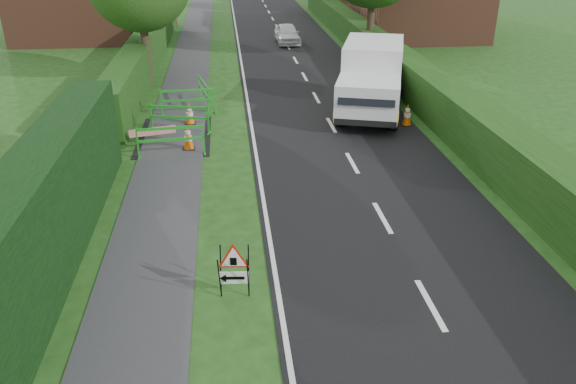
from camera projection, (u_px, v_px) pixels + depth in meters
ground at (308, 351)px, 9.55m from camera, size 120.00×120.00×0.00m
road_surface at (274, 21)px, 41.11m from camera, size 6.00×90.00×0.02m
footpath at (198, 22)px, 40.56m from camera, size 2.00×90.00×0.02m
hedge_west_near at (2, 375)px, 9.05m from camera, size 1.10×18.00×2.50m
hedge_west_far at (150, 64)px, 28.73m from camera, size 1.00×24.00×1.80m
hedge_east at (403, 89)px, 24.51m from camera, size 1.20×50.00×1.50m
triangle_sign at (232, 267)px, 10.63m from camera, size 0.75×0.75×1.00m
works_van at (371, 77)px, 21.01m from camera, size 3.65×5.88×2.52m
traffic_cone_0 at (407, 115)px, 19.96m from camera, size 0.38×0.38×0.79m
traffic_cone_1 at (379, 92)px, 22.64m from camera, size 0.38×0.38×0.79m
traffic_cone_2 at (369, 83)px, 23.88m from camera, size 0.38×0.38×0.79m
traffic_cone_3 at (188, 138)px, 17.84m from camera, size 0.38×0.38×0.79m
traffic_cone_4 at (190, 113)px, 20.09m from camera, size 0.38×0.38×0.79m
ped_barrier_0 at (171, 137)px, 17.20m from camera, size 2.08×0.51×1.00m
ped_barrier_1 at (179, 115)px, 19.14m from camera, size 2.09×0.79×1.00m
ped_barrier_2 at (188, 98)px, 21.00m from camera, size 2.07×0.42×1.00m
ped_barrier_3 at (204, 90)px, 22.01m from camera, size 0.74×2.09×1.00m
redwhite_plank at (154, 144)px, 18.40m from camera, size 1.46×0.40×0.25m
hatchback_car at (287, 34)px, 33.40m from camera, size 1.40×3.33×1.12m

